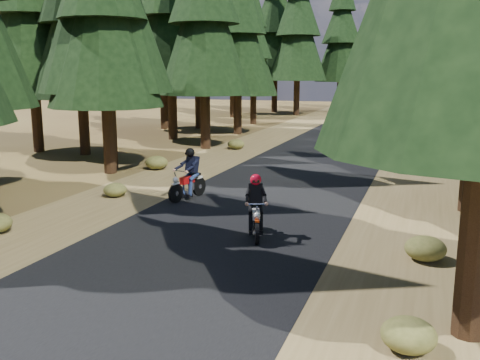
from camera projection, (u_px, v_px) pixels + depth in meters
name	position (u px, v px, depth m)	size (l,w,h in m)	color
ground	(220.00, 233.00, 13.69)	(120.00, 120.00, 0.00)	#432F18
road	(274.00, 192.00, 18.30)	(6.00, 100.00, 0.01)	black
shoulder_l	(155.00, 183.00, 19.81)	(3.20, 100.00, 0.01)	brown
shoulder_r	(415.00, 203.00, 16.80)	(3.20, 100.00, 0.01)	brown
pine_forest	(350.00, 5.00, 31.54)	(34.59, 55.08, 16.32)	black
understory_shrubs	(331.00, 181.00, 18.80)	(13.29, 30.23, 0.71)	#474C1E
rider_lead	(256.00, 217.00, 13.26)	(1.11, 1.83, 1.56)	silver
rider_follow	(188.00, 183.00, 17.16)	(0.97, 1.93, 1.65)	#9A0A0B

